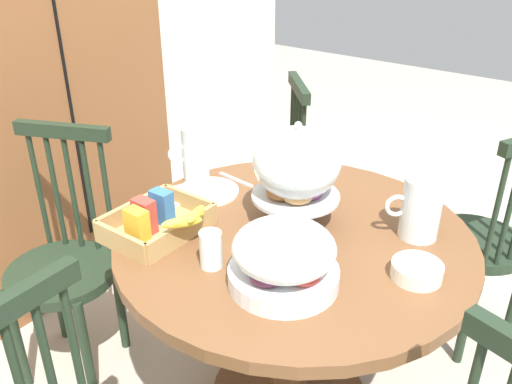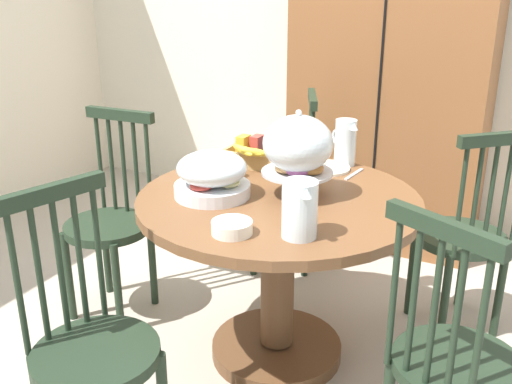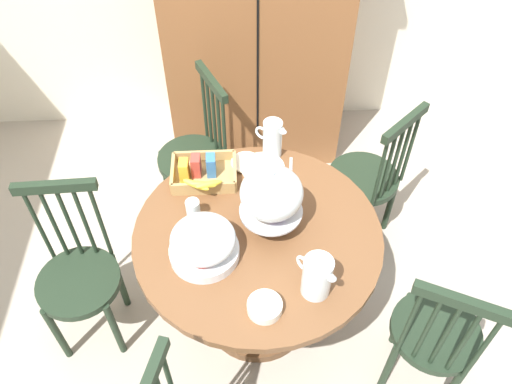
{
  "view_description": "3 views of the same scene",
  "coord_description": "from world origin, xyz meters",
  "px_view_note": "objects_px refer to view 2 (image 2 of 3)",
  "views": [
    {
      "loc": [
        -1.24,
        -0.71,
        1.64
      ],
      "look_at": [
        -0.01,
        0.2,
        0.84
      ],
      "focal_mm": 37.98,
      "sensor_mm": 36.0,
      "label": 1
    },
    {
      "loc": [
        0.89,
        -1.93,
        1.57
      ],
      "look_at": [
        -0.11,
        0.05,
        0.74
      ],
      "focal_mm": 41.43,
      "sensor_mm": 36.0,
      "label": 2
    },
    {
      "loc": [
        -0.09,
        -1.37,
        2.56
      ],
      "look_at": [
        -0.01,
        0.2,
        0.84
      ],
      "focal_mm": 36.26,
      "sensor_mm": 36.0,
      "label": 3
    }
  ],
  "objects_px": {
    "windsor_chair_by_cabinet": "(453,369)",
    "orange_juice_pitcher": "(300,212)",
    "windsor_chair_host_seat": "(111,224)",
    "china_plate_small": "(311,161)",
    "drinking_glass": "(227,166)",
    "windsor_chair_far_side": "(285,189)",
    "windsor_chair_facing_door": "(463,239)",
    "windsor_chair_near_window": "(92,351)",
    "fruit_platter_covered": "(212,175)",
    "dining_table": "(278,249)",
    "cereal_bowl": "(231,227)",
    "wooden_armoire": "(393,79)",
    "pastry_stand_with_dome": "(298,148)",
    "milk_pitcher": "(345,144)",
    "cereal_basket": "(259,154)",
    "china_plate_large": "(325,168)"
  },
  "relations": [
    {
      "from": "cereal_bowl",
      "to": "drinking_glass",
      "type": "distance_m",
      "value": 0.57
    },
    {
      "from": "windsor_chair_facing_door",
      "to": "cereal_basket",
      "type": "distance_m",
      "value": 0.99
    },
    {
      "from": "windsor_chair_far_side",
      "to": "china_plate_large",
      "type": "bearing_deg",
      "value": -47.09
    },
    {
      "from": "wooden_armoire",
      "to": "drinking_glass",
      "type": "distance_m",
      "value": 1.41
    },
    {
      "from": "milk_pitcher",
      "to": "china_plate_small",
      "type": "bearing_deg",
      "value": -153.09
    },
    {
      "from": "windsor_chair_near_window",
      "to": "china_plate_large",
      "type": "distance_m",
      "value": 1.29
    },
    {
      "from": "drinking_glass",
      "to": "windsor_chair_host_seat",
      "type": "bearing_deg",
      "value": -169.51
    },
    {
      "from": "milk_pitcher",
      "to": "cereal_bowl",
      "type": "distance_m",
      "value": 0.9
    },
    {
      "from": "fruit_platter_covered",
      "to": "orange_juice_pitcher",
      "type": "relative_size",
      "value": 1.54
    },
    {
      "from": "fruit_platter_covered",
      "to": "windsor_chair_by_cabinet",
      "type": "bearing_deg",
      "value": -15.86
    },
    {
      "from": "dining_table",
      "to": "cereal_basket",
      "type": "height_order",
      "value": "cereal_basket"
    },
    {
      "from": "windsor_chair_facing_door",
      "to": "windsor_chair_far_side",
      "type": "relative_size",
      "value": 1.0
    },
    {
      "from": "cereal_basket",
      "to": "windsor_chair_by_cabinet",
      "type": "bearing_deg",
      "value": -35.93
    },
    {
      "from": "pastry_stand_with_dome",
      "to": "orange_juice_pitcher",
      "type": "distance_m",
      "value": 0.4
    },
    {
      "from": "milk_pitcher",
      "to": "dining_table",
      "type": "bearing_deg",
      "value": -101.22
    },
    {
      "from": "windsor_chair_near_window",
      "to": "china_plate_small",
      "type": "height_order",
      "value": "windsor_chair_near_window"
    },
    {
      "from": "cereal_bowl",
      "to": "pastry_stand_with_dome",
      "type": "bearing_deg",
      "value": 82.27
    },
    {
      "from": "windsor_chair_host_seat",
      "to": "pastry_stand_with_dome",
      "type": "distance_m",
      "value": 1.04
    },
    {
      "from": "fruit_platter_covered",
      "to": "milk_pitcher",
      "type": "xyz_separation_m",
      "value": [
        0.33,
        0.62,
        0.01
      ]
    },
    {
      "from": "windsor_chair_near_window",
      "to": "orange_juice_pitcher",
      "type": "distance_m",
      "value": 0.8
    },
    {
      "from": "windsor_chair_by_cabinet",
      "to": "china_plate_large",
      "type": "bearing_deg",
      "value": 132.01
    },
    {
      "from": "windsor_chair_by_cabinet",
      "to": "fruit_platter_covered",
      "type": "bearing_deg",
      "value": 164.14
    },
    {
      "from": "windsor_chair_facing_door",
      "to": "windsor_chair_host_seat",
      "type": "height_order",
      "value": "same"
    },
    {
      "from": "windsor_chair_by_cabinet",
      "to": "windsor_chair_far_side",
      "type": "xyz_separation_m",
      "value": [
        -1.09,
        1.2,
        0.0
      ]
    },
    {
      "from": "windsor_chair_by_cabinet",
      "to": "orange_juice_pitcher",
      "type": "xyz_separation_m",
      "value": [
        -0.55,
        0.09,
        0.38
      ]
    },
    {
      "from": "windsor_chair_host_seat",
      "to": "fruit_platter_covered",
      "type": "relative_size",
      "value": 3.25
    },
    {
      "from": "cereal_bowl",
      "to": "drinking_glass",
      "type": "relative_size",
      "value": 1.27
    },
    {
      "from": "dining_table",
      "to": "windsor_chair_by_cabinet",
      "type": "relative_size",
      "value": 1.15
    },
    {
      "from": "windsor_chair_host_seat",
      "to": "fruit_platter_covered",
      "type": "xyz_separation_m",
      "value": [
        0.63,
        -0.1,
        0.37
      ]
    },
    {
      "from": "windsor_chair_host_seat",
      "to": "wooden_armoire",
      "type": "bearing_deg",
      "value": 57.74
    },
    {
      "from": "windsor_chair_by_cabinet",
      "to": "cereal_bowl",
      "type": "distance_m",
      "value": 0.82
    },
    {
      "from": "windsor_chair_far_side",
      "to": "cereal_basket",
      "type": "relative_size",
      "value": 3.09
    },
    {
      "from": "windsor_chair_facing_door",
      "to": "drinking_glass",
      "type": "relative_size",
      "value": 8.86
    },
    {
      "from": "windsor_chair_host_seat",
      "to": "china_plate_small",
      "type": "xyz_separation_m",
      "value": [
        0.82,
        0.44,
        0.3
      ]
    },
    {
      "from": "windsor_chair_far_side",
      "to": "windsor_chair_host_seat",
      "type": "relative_size",
      "value": 1.0
    },
    {
      "from": "wooden_armoire",
      "to": "windsor_chair_by_cabinet",
      "type": "bearing_deg",
      "value": -69.19
    },
    {
      "from": "wooden_armoire",
      "to": "china_plate_small",
      "type": "distance_m",
      "value": 1.05
    },
    {
      "from": "windsor_chair_far_side",
      "to": "dining_table",
      "type": "bearing_deg",
      "value": -67.83
    },
    {
      "from": "orange_juice_pitcher",
      "to": "milk_pitcher",
      "type": "relative_size",
      "value": 0.93
    },
    {
      "from": "windsor_chair_far_side",
      "to": "china_plate_small",
      "type": "height_order",
      "value": "windsor_chair_far_side"
    },
    {
      "from": "windsor_chair_near_window",
      "to": "fruit_platter_covered",
      "type": "bearing_deg",
      "value": 87.38
    },
    {
      "from": "windsor_chair_far_side",
      "to": "china_plate_small",
      "type": "distance_m",
      "value": 0.56
    },
    {
      "from": "drinking_glass",
      "to": "pastry_stand_with_dome",
      "type": "bearing_deg",
      "value": -9.22
    },
    {
      "from": "drinking_glass",
      "to": "windsor_chair_near_window",
      "type": "bearing_deg",
      "value": -88.75
    },
    {
      "from": "dining_table",
      "to": "fruit_platter_covered",
      "type": "bearing_deg",
      "value": -153.9
    },
    {
      "from": "dining_table",
      "to": "milk_pitcher",
      "type": "distance_m",
      "value": 0.61
    },
    {
      "from": "windsor_chair_far_side",
      "to": "fruit_platter_covered",
      "type": "distance_m",
      "value": 0.99
    },
    {
      "from": "wooden_armoire",
      "to": "china_plate_large",
      "type": "height_order",
      "value": "wooden_armoire"
    },
    {
      "from": "windsor_chair_host_seat",
      "to": "milk_pitcher",
      "type": "height_order",
      "value": "windsor_chair_host_seat"
    },
    {
      "from": "windsor_chair_by_cabinet",
      "to": "windsor_chair_facing_door",
      "type": "height_order",
      "value": "same"
    }
  ]
}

